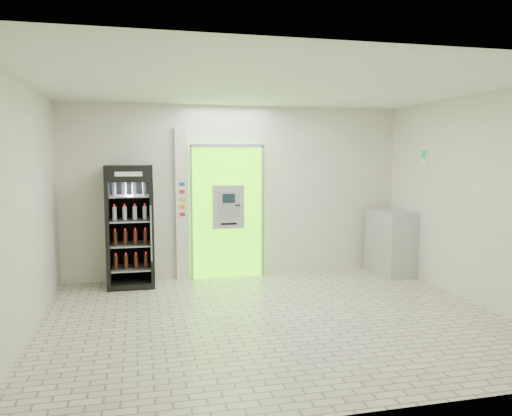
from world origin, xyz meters
name	(u,v)px	position (x,y,z in m)	size (l,w,h in m)	color
ground	(275,318)	(0.00, 0.00, 0.00)	(6.00, 6.00, 0.00)	beige
room_shell	(276,178)	(0.00, 0.00, 1.84)	(6.00, 6.00, 6.00)	silver
atm_assembly	(227,211)	(-0.20, 2.41, 1.17)	(1.30, 0.24, 2.33)	#58FF00
pillar	(182,204)	(-0.98, 2.45, 1.30)	(0.22, 0.11, 2.60)	silver
beverage_cooler	(130,228)	(-1.85, 2.17, 0.95)	(0.75, 0.71, 1.98)	black
steel_cabinet	(392,242)	(2.70, 1.90, 0.58)	(0.67, 0.92, 1.16)	#AAADB2
exit_sign	(424,156)	(2.99, 1.40, 2.12)	(0.02, 0.22, 0.26)	white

